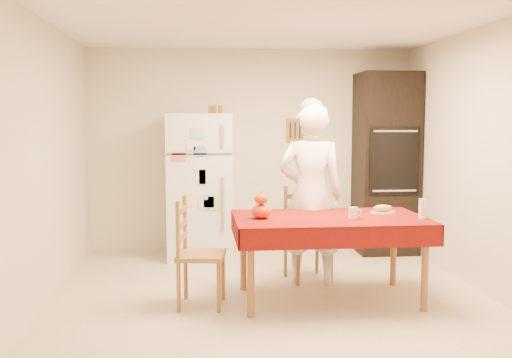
{
  "coord_description": "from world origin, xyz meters",
  "views": [
    {
      "loc": [
        -0.66,
        -4.85,
        1.6
      ],
      "look_at": [
        -0.15,
        0.2,
        1.1
      ],
      "focal_mm": 40.0,
      "sensor_mm": 36.0,
      "label": 1
    }
  ],
  "objects": [
    {
      "name": "seated_woman",
      "position": [
        0.44,
        0.64,
        0.89
      ],
      "size": [
        0.7,
        0.5,
        1.78
      ],
      "primitive_type": "imported",
      "rotation": [
        0.0,
        0.0,
        3.02
      ],
      "color": "white",
      "rests_on": "floor"
    },
    {
      "name": "spice_jar_mid",
      "position": [
        -0.47,
        1.93,
        1.75
      ],
      "size": [
        0.05,
        0.05,
        0.1
      ],
      "primitive_type": "cylinder",
      "color": "brown",
      "rests_on": "refrigerator"
    },
    {
      "name": "bread_loaf",
      "position": [
        1.04,
        0.22,
        0.81
      ],
      "size": [
        0.18,
        0.1,
        0.06
      ],
      "primitive_type": "ellipsoid",
      "color": "tan",
      "rests_on": "bread_plate"
    },
    {
      "name": "refrigerator",
      "position": [
        -0.65,
        1.88,
        0.85
      ],
      "size": [
        0.75,
        0.74,
        1.7
      ],
      "color": "white",
      "rests_on": "floor"
    },
    {
      "name": "bread_plate",
      "position": [
        1.04,
        0.22,
        0.77
      ],
      "size": [
        0.24,
        0.24,
        0.02
      ],
      "primitive_type": "cylinder",
      "color": "silver",
      "rests_on": "dining_table"
    },
    {
      "name": "room_shell",
      "position": [
        0.0,
        0.0,
        1.62
      ],
      "size": [
        4.02,
        4.52,
        2.51
      ],
      "color": "beige",
      "rests_on": "ground"
    },
    {
      "name": "coffee_mug",
      "position": [
        0.68,
        -0.03,
        0.81
      ],
      "size": [
        0.08,
        0.08,
        0.1
      ],
      "primitive_type": "cylinder",
      "color": "white",
      "rests_on": "dining_table"
    },
    {
      "name": "spice_jar_right",
      "position": [
        -0.4,
        1.93,
        1.75
      ],
      "size": [
        0.05,
        0.05,
        0.1
      ],
      "primitive_type": "cylinder",
      "color": "#97541B",
      "rests_on": "refrigerator"
    },
    {
      "name": "pumpkin_lower",
      "position": [
        -0.12,
        0.06,
        0.83
      ],
      "size": [
        0.17,
        0.17,
        0.13
      ],
      "primitive_type": "ellipsoid",
      "color": "#E36505",
      "rests_on": "dining_table"
    },
    {
      "name": "dining_table",
      "position": [
        0.5,
        0.09,
        0.69
      ],
      "size": [
        1.7,
        1.0,
        0.76
      ],
      "color": "brown",
      "rests_on": "floor"
    },
    {
      "name": "pumpkin_upper",
      "position": [
        -0.12,
        0.06,
        0.93
      ],
      "size": [
        0.12,
        0.12,
        0.09
      ],
      "primitive_type": "ellipsoid",
      "color": "#DA4205",
      "rests_on": "pumpkin_lower"
    },
    {
      "name": "spice_jar_left",
      "position": [
        -0.51,
        1.93,
        1.75
      ],
      "size": [
        0.05,
        0.05,
        0.1
      ],
      "primitive_type": "cylinder",
      "color": "#934B1A",
      "rests_on": "refrigerator"
    },
    {
      "name": "wine_glass",
      "position": [
        1.29,
        -0.1,
        0.85
      ],
      "size": [
        0.07,
        0.07,
        0.18
      ],
      "primitive_type": "cylinder",
      "color": "white",
      "rests_on": "dining_table"
    },
    {
      "name": "chair_far",
      "position": [
        0.43,
        0.83,
        0.51
      ],
      "size": [
        0.5,
        0.48,
        0.95
      ],
      "rotation": [
        0.0,
        0.0,
        0.23
      ],
      "color": "brown",
      "rests_on": "floor"
    },
    {
      "name": "chair_left",
      "position": [
        -0.71,
        0.05,
        0.51
      ],
      "size": [
        0.46,
        0.47,
        0.95
      ],
      "rotation": [
        0.0,
        0.0,
        1.43
      ],
      "color": "brown",
      "rests_on": "floor"
    },
    {
      "name": "oven_cabinet",
      "position": [
        1.63,
        1.93,
        1.1
      ],
      "size": [
        0.7,
        0.62,
        2.2
      ],
      "color": "black",
      "rests_on": "floor"
    },
    {
      "name": "floor",
      "position": [
        0.0,
        0.0,
        0.0
      ],
      "size": [
        4.5,
        4.5,
        0.0
      ],
      "primitive_type": "plane",
      "color": "tan",
      "rests_on": "ground"
    }
  ]
}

